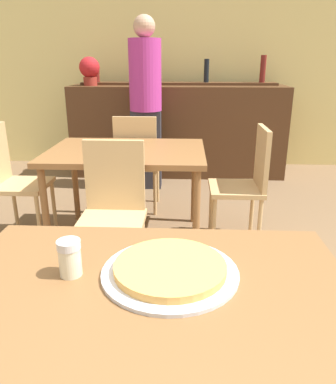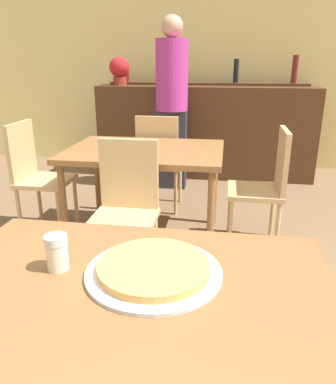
% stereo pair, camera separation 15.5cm
% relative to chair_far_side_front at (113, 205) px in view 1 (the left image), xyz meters
% --- Properties ---
extents(wall_back, '(8.00, 0.05, 2.80)m').
position_rel_chair_far_side_front_xyz_m(wall_back, '(0.35, 3.00, 0.87)').
color(wall_back, '#EAD684').
rests_on(wall_back, ground_plane).
extents(dining_table_near, '(1.20, 0.82, 0.77)m').
position_rel_chair_far_side_front_xyz_m(dining_table_near, '(0.35, -1.24, 0.16)').
color(dining_table_near, brown).
rests_on(dining_table_near, ground_plane).
extents(dining_table_far, '(1.18, 0.86, 0.74)m').
position_rel_chair_far_side_front_xyz_m(dining_table_far, '(0.00, 0.60, 0.14)').
color(dining_table_far, brown).
rests_on(dining_table_far, ground_plane).
extents(bar_counter, '(2.60, 0.56, 1.09)m').
position_rel_chair_far_side_front_xyz_m(bar_counter, '(0.35, 2.50, 0.02)').
color(bar_counter, '#4C2D19').
rests_on(bar_counter, ground_plane).
extents(bar_back_shelf, '(2.39, 0.24, 0.35)m').
position_rel_chair_far_side_front_xyz_m(bar_back_shelf, '(0.35, 2.64, 0.61)').
color(bar_back_shelf, '#4C2D19').
rests_on(bar_back_shelf, bar_counter).
extents(chair_far_side_front, '(0.40, 0.40, 0.92)m').
position_rel_chair_far_side_front_xyz_m(chair_far_side_front, '(0.00, 0.00, 0.00)').
color(chair_far_side_front, tan).
rests_on(chair_far_side_front, ground_plane).
extents(chair_far_side_back, '(0.40, 0.40, 0.92)m').
position_rel_chair_far_side_front_xyz_m(chair_far_side_back, '(0.00, 1.19, 0.00)').
color(chair_far_side_back, tan).
rests_on(chair_far_side_back, ground_plane).
extents(chair_far_side_left, '(0.40, 0.40, 0.92)m').
position_rel_chair_far_side_front_xyz_m(chair_far_side_left, '(-0.92, 0.60, 0.00)').
color(chair_far_side_left, tan).
rests_on(chair_far_side_left, ground_plane).
extents(chair_far_side_right, '(0.40, 0.40, 0.92)m').
position_rel_chair_far_side_front_xyz_m(chair_far_side_right, '(0.92, 0.60, 0.00)').
color(chair_far_side_right, tan).
rests_on(chair_far_side_right, ground_plane).
extents(pizza_tray, '(0.42, 0.42, 0.04)m').
position_rel_chair_far_side_front_xyz_m(pizza_tray, '(0.41, -1.16, 0.26)').
color(pizza_tray, silver).
rests_on(pizza_tray, dining_table_near).
extents(cheese_shaker, '(0.07, 0.07, 0.11)m').
position_rel_chair_far_side_front_xyz_m(cheese_shaker, '(0.10, -1.18, 0.30)').
color(cheese_shaker, beige).
rests_on(cheese_shaker, dining_table_near).
extents(person_standing, '(0.34, 0.34, 1.81)m').
position_rel_chair_far_side_front_xyz_m(person_standing, '(0.01, 1.92, 0.46)').
color(person_standing, '#2D2D38').
rests_on(person_standing, ground_plane).
extents(potted_plant, '(0.24, 0.24, 0.33)m').
position_rel_chair_far_side_front_xyz_m(potted_plant, '(-0.70, 2.45, 0.75)').
color(potted_plant, maroon).
rests_on(potted_plant, bar_counter).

